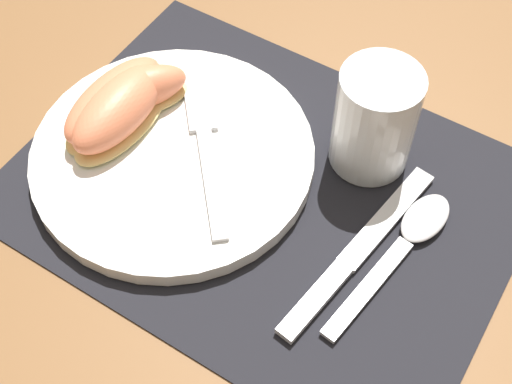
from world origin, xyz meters
name	(u,v)px	position (x,y,z in m)	size (l,w,h in m)	color
ground_plane	(265,191)	(0.00, 0.00, 0.00)	(3.00, 3.00, 0.00)	brown
placemat	(265,190)	(0.00, 0.00, 0.00)	(0.45, 0.34, 0.00)	black
plate	(173,156)	(-0.09, -0.02, 0.01)	(0.26, 0.26, 0.02)	white
juice_glass	(374,125)	(0.06, 0.08, 0.05)	(0.07, 0.07, 0.10)	silver
knife	(356,254)	(0.10, -0.02, 0.01)	(0.05, 0.21, 0.01)	silver
spoon	(411,236)	(0.13, 0.02, 0.01)	(0.05, 0.18, 0.01)	silver
fork	(205,137)	(-0.07, 0.01, 0.02)	(0.14, 0.16, 0.00)	silver
citrus_wedge_0	(141,91)	(-0.15, 0.01, 0.04)	(0.09, 0.10, 0.04)	#F4DB84
citrus_wedge_1	(114,102)	(-0.16, -0.01, 0.04)	(0.06, 0.13, 0.04)	#F4DB84
citrus_wedge_2	(119,110)	(-0.15, -0.02, 0.04)	(0.06, 0.12, 0.05)	#F4DB84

